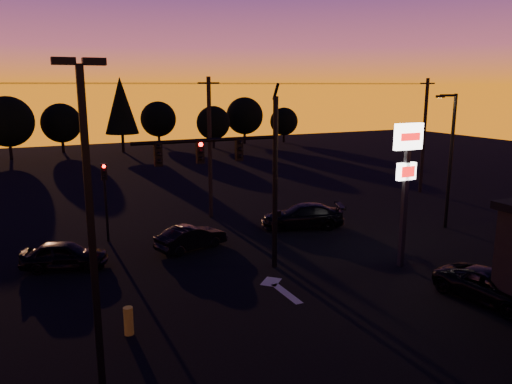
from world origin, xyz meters
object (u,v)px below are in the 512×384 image
(traffic_signal_mast, at_px, (243,167))
(secondary_signal, at_px, (105,191))
(parking_lot_light, at_px, (90,214))
(car_right, at_px, (302,216))
(bollard, at_px, (129,321))
(car_mid, at_px, (191,237))
(pylon_sign, at_px, (407,165))
(streetlight, at_px, (450,155))
(car_left, at_px, (65,255))
(suv_parked, at_px, (491,287))

(traffic_signal_mast, height_order, secondary_signal, traffic_signal_mast)
(parking_lot_light, xyz_separation_m, car_right, (13.62, 12.23, -4.55))
(traffic_signal_mast, relative_size, parking_lot_light, 0.94)
(traffic_signal_mast, relative_size, bollard, 8.56)
(car_mid, bearing_deg, bollard, 131.23)
(car_mid, bearing_deg, pylon_sign, -146.36)
(pylon_sign, distance_m, car_mid, 11.47)
(secondary_signal, xyz_separation_m, parking_lot_light, (-2.50, -14.49, 2.41))
(secondary_signal, distance_m, streetlight, 19.89)
(car_left, xyz_separation_m, car_right, (13.65, 1.22, 0.05))
(pylon_sign, distance_m, car_left, 16.48)
(secondary_signal, relative_size, car_right, 0.87)
(car_left, distance_m, car_mid, 6.29)
(parking_lot_light, bearing_deg, car_left, 90.15)
(car_right, bearing_deg, pylon_sign, 26.87)
(car_left, bearing_deg, bollard, -149.84)
(pylon_sign, height_order, car_right, pylon_sign)
(bollard, relative_size, car_mid, 0.26)
(parking_lot_light, xyz_separation_m, suv_parked, (15.02, -0.17, -4.65))
(traffic_signal_mast, relative_size, car_left, 2.19)
(car_mid, height_order, suv_parked, car_mid)
(traffic_signal_mast, bearing_deg, car_mid, 105.16)
(car_mid, bearing_deg, streetlight, -117.34)
(parking_lot_light, relative_size, car_left, 2.33)
(suv_parked, bearing_deg, car_mid, 119.60)
(streetlight, height_order, bollard, streetlight)
(car_mid, bearing_deg, suv_parked, -159.57)
(car_right, bearing_deg, bollard, -33.54)
(suv_parked, bearing_deg, pylon_sign, 88.40)
(traffic_signal_mast, bearing_deg, pylon_sign, -19.36)
(bollard, bearing_deg, car_mid, 58.38)
(parking_lot_light, distance_m, car_left, 11.93)
(bollard, height_order, suv_parked, suv_parked)
(traffic_signal_mast, distance_m, parking_lot_light, 10.19)
(parking_lot_light, bearing_deg, traffic_signal_mast, 43.37)
(bollard, bearing_deg, pylon_sign, 5.14)
(secondary_signal, bearing_deg, car_mid, -40.98)
(pylon_sign, height_order, suv_parked, pylon_sign)
(parking_lot_light, distance_m, pylon_sign, 15.19)
(traffic_signal_mast, xyz_separation_m, car_left, (-7.43, 4.01, -4.27))
(car_mid, xyz_separation_m, suv_parked, (8.77, -11.39, -0.01))
(streetlight, bearing_deg, parking_lot_light, -158.35)
(car_left, bearing_deg, car_mid, -68.31)
(car_right, relative_size, suv_parked, 1.11)
(car_left, height_order, suv_parked, car_left)
(bollard, xyz_separation_m, car_mid, (4.87, 7.91, 0.13))
(traffic_signal_mast, relative_size, secondary_signal, 1.97)
(secondary_signal, distance_m, car_left, 4.83)
(traffic_signal_mast, xyz_separation_m, secondary_signal, (-4.90, 7.49, -2.07))
(secondary_signal, bearing_deg, suv_parked, -49.48)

